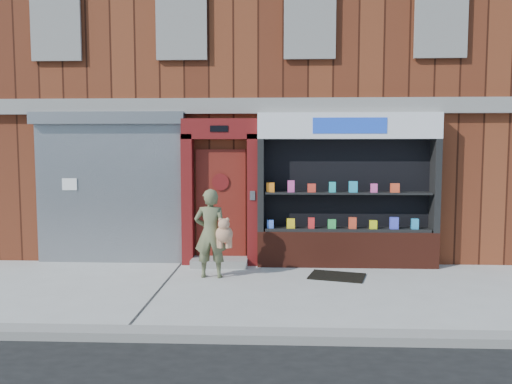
{
  "coord_description": "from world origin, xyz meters",
  "views": [
    {
      "loc": [
        0.38,
        -7.96,
        2.29
      ],
      "look_at": [
        -0.0,
        1.0,
        1.53
      ],
      "focal_mm": 35.0,
      "sensor_mm": 36.0,
      "label": 1
    }
  ],
  "objects": [
    {
      "name": "curb",
      "position": [
        0.0,
        -2.15,
        0.06
      ],
      "size": [
        60.0,
        0.3,
        0.12
      ],
      "primitive_type": "cube",
      "color": "gray",
      "rests_on": "ground"
    },
    {
      "name": "building",
      "position": [
        -0.0,
        5.99,
        4.0
      ],
      "size": [
        12.0,
        8.16,
        8.0
      ],
      "color": "#522112",
      "rests_on": "ground"
    },
    {
      "name": "pharmacy_bay",
      "position": [
        1.75,
        1.81,
        1.37
      ],
      "size": [
        3.5,
        0.41,
        3.0
      ],
      "color": "#521E13",
      "rests_on": "ground"
    },
    {
      "name": "shutter_bay",
      "position": [
        -3.0,
        1.93,
        1.72
      ],
      "size": [
        3.1,
        0.3,
        3.04
      ],
      "color": "gray",
      "rests_on": "ground"
    },
    {
      "name": "woman",
      "position": [
        -0.78,
        0.81,
        0.8
      ],
      "size": [
        0.7,
        0.45,
        1.6
      ],
      "color": "#5C6140",
      "rests_on": "ground"
    },
    {
      "name": "ground",
      "position": [
        0.0,
        0.0,
        0.0
      ],
      "size": [
        80.0,
        80.0,
        0.0
      ],
      "primitive_type": "plane",
      "color": "#9E9E99",
      "rests_on": "ground"
    },
    {
      "name": "doormat",
      "position": [
        1.47,
        0.94,
        0.01
      ],
      "size": [
        1.11,
        0.91,
        0.02
      ],
      "primitive_type": "cube",
      "rotation": [
        0.0,
        0.0,
        -0.27
      ],
      "color": "black",
      "rests_on": "ground"
    },
    {
      "name": "red_door_bay",
      "position": [
        -0.75,
        1.86,
        1.46
      ],
      "size": [
        1.52,
        0.58,
        2.9
      ],
      "color": "#5F1011",
      "rests_on": "ground"
    }
  ]
}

